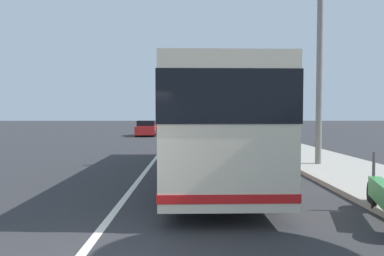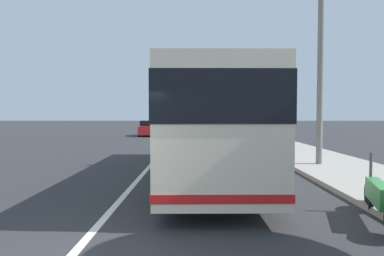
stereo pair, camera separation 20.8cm
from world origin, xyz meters
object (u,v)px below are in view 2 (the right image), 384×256
at_px(coach_bus, 206,121).
at_px(car_behind_bus, 169,124).
at_px(car_side_street, 202,124).
at_px(utility_pole, 321,52).
at_px(motorcycle_by_tree, 379,197).
at_px(car_far_distant, 173,123).
at_px(car_oncoming, 150,129).

height_order(coach_bus, car_behind_bus, coach_bus).
relative_size(car_side_street, utility_pole, 0.46).
bearing_deg(motorcycle_by_tree, coach_bus, 48.77).
xyz_separation_m(car_far_distant, utility_pole, (-41.11, -8.44, 3.79)).
bearing_deg(car_side_street, car_behind_bus, 100.88).
xyz_separation_m(car_oncoming, car_behind_bus, (15.99, -0.61, 0.04)).
bearing_deg(utility_pole, car_far_distant, 11.60).
xyz_separation_m(car_oncoming, car_side_street, (17.13, -5.59, -0.01)).
bearing_deg(coach_bus, car_oncoming, 11.90).
bearing_deg(car_oncoming, car_behind_bus, 174.74).
xyz_separation_m(car_side_street, utility_pole, (-36.56, -3.70, 3.79)).
bearing_deg(car_side_street, car_oncoming, 159.91).
relative_size(car_far_distant, utility_pole, 0.48).
relative_size(coach_bus, car_side_street, 2.76).
height_order(car_behind_bus, utility_pole, utility_pole).
xyz_separation_m(coach_bus, car_behind_bus, (37.06, 4.20, -1.10)).
bearing_deg(car_behind_bus, coach_bus, 10.17).
bearing_deg(car_behind_bus, motorcycle_by_tree, 13.56).
bearing_deg(motorcycle_by_tree, car_side_street, 20.20).
bearing_deg(car_side_street, car_far_distant, 44.15).
relative_size(motorcycle_by_tree, car_far_distant, 0.54).
bearing_deg(utility_pole, car_side_street, 5.78).
relative_size(coach_bus, car_far_distant, 2.63).
distance_m(motorcycle_by_tree, car_oncoming, 27.30).
distance_m(motorcycle_by_tree, car_far_distant, 48.32).
bearing_deg(motorcycle_by_tree, car_behind_bus, 26.96).
distance_m(coach_bus, car_side_street, 38.23).
height_order(coach_bus, utility_pole, utility_pole).
height_order(car_far_distant, car_side_street, car_side_street).
height_order(car_oncoming, utility_pole, utility_pole).
height_order(coach_bus, motorcycle_by_tree, coach_bus).
xyz_separation_m(coach_bus, car_side_street, (38.20, -0.78, -1.16)).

